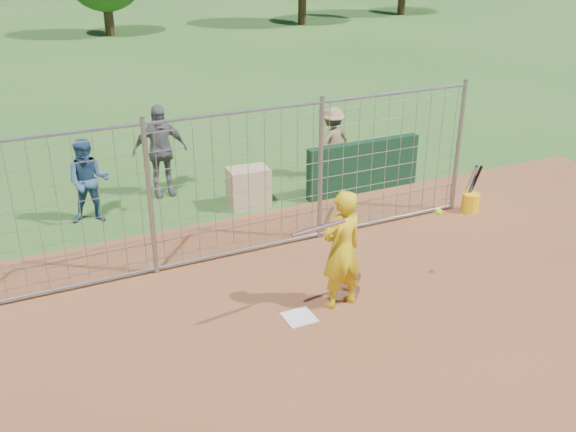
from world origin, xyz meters
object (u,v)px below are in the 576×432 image
bystander_a (89,181)px  bucket_with_bats (471,200)px  equipment_bin (249,187)px  bystander_b (160,151)px  batter (342,250)px  bystander_c (332,142)px

bystander_a → bucket_with_bats: 7.37m
bystander_a → equipment_bin: 3.06m
bucket_with_bats → bystander_a: bearing=158.0°
bucket_with_bats → bystander_b: bearing=146.3°
bucket_with_bats → equipment_bin: bearing=150.7°
bystander_b → equipment_bin: (1.40, -1.35, -0.57)m
equipment_bin → bucket_with_bats: bucket_with_bats is taller
equipment_bin → batter: bearing=-88.7°
equipment_bin → bystander_c: bearing=23.2°
batter → equipment_bin: batter is taller
equipment_bin → bucket_with_bats: bearing=-25.1°
bystander_b → equipment_bin: bystander_b is taller
bystander_a → bystander_c: (5.33, 0.22, -0.03)m
bystander_b → bucket_with_bats: 6.34m
bystander_a → equipment_bin: size_ratio=2.04×
batter → bystander_b: 5.52m
batter → bystander_a: size_ratio=1.12×
bystander_a → bystander_c: 5.34m
bystander_b → bystander_c: bystander_b is taller
bystander_a → bucket_with_bats: bystander_a is taller
bystander_c → equipment_bin: 2.53m
bystander_a → equipment_bin: (2.97, -0.60, -0.42)m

